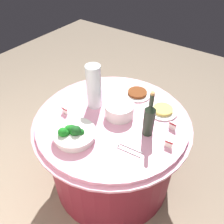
# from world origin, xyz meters

# --- Properties ---
(ground_plane) EXTENTS (6.00, 6.00, 0.00)m
(ground_plane) POSITION_xyz_m (0.00, 0.00, 0.00)
(ground_plane) COLOR gray
(buffet_table) EXTENTS (1.16, 1.16, 0.74)m
(buffet_table) POSITION_xyz_m (0.00, 0.00, 0.38)
(buffet_table) COLOR maroon
(buffet_table) RESTS_ON ground_plane
(broccoli_bowl) EXTENTS (0.28, 0.28, 0.12)m
(broccoli_bowl) POSITION_xyz_m (0.08, 0.31, 0.78)
(broccoli_bowl) COLOR white
(broccoli_bowl) RESTS_ON buffet_table
(plate_stack) EXTENTS (0.21, 0.21, 0.10)m
(plate_stack) POSITION_xyz_m (-0.03, -0.05, 0.79)
(plate_stack) COLOR white
(plate_stack) RESTS_ON buffet_table
(wine_bottle) EXTENTS (0.07, 0.07, 0.34)m
(wine_bottle) POSITION_xyz_m (-0.28, -0.01, 0.87)
(wine_bottle) COLOR #222F21
(wine_bottle) RESTS_ON buffet_table
(decorative_fruit_vase) EXTENTS (0.11, 0.11, 0.34)m
(decorative_fruit_vase) POSITION_xyz_m (0.19, -0.04, 0.89)
(decorative_fruit_vase) COLOR silver
(decorative_fruit_vase) RESTS_ON buffet_table
(serving_tongs) EXTENTS (0.17, 0.06, 0.01)m
(serving_tongs) POSITION_xyz_m (-0.26, 0.19, 0.74)
(serving_tongs) COLOR silver
(serving_tongs) RESTS_ON buffet_table
(food_plate_stir_fry) EXTENTS (0.22, 0.22, 0.03)m
(food_plate_stir_fry) POSITION_xyz_m (-0.01, -0.34, 0.75)
(food_plate_stir_fry) COLOR white
(food_plate_stir_fry) RESTS_ON buffet_table
(food_plate_noodles) EXTENTS (0.22, 0.22, 0.03)m
(food_plate_noodles) POSITION_xyz_m (-0.27, -0.27, 0.75)
(food_plate_noodles) COLOR white
(food_plate_noodles) RESTS_ON buffet_table
(label_placard_front) EXTENTS (0.05, 0.01, 0.05)m
(label_placard_front) POSITION_xyz_m (0.31, 0.17, 0.77)
(label_placard_front) COLOR white
(label_placard_front) RESTS_ON buffet_table
(label_placard_mid) EXTENTS (0.05, 0.01, 0.05)m
(label_placard_mid) POSITION_xyz_m (-0.40, -0.14, 0.77)
(label_placard_mid) COLOR white
(label_placard_mid) RESTS_ON buffet_table
(label_placard_rear) EXTENTS (0.05, 0.01, 0.05)m
(label_placard_rear) POSITION_xyz_m (-0.45, 0.03, 0.77)
(label_placard_rear) COLOR white
(label_placard_rear) RESTS_ON buffet_table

